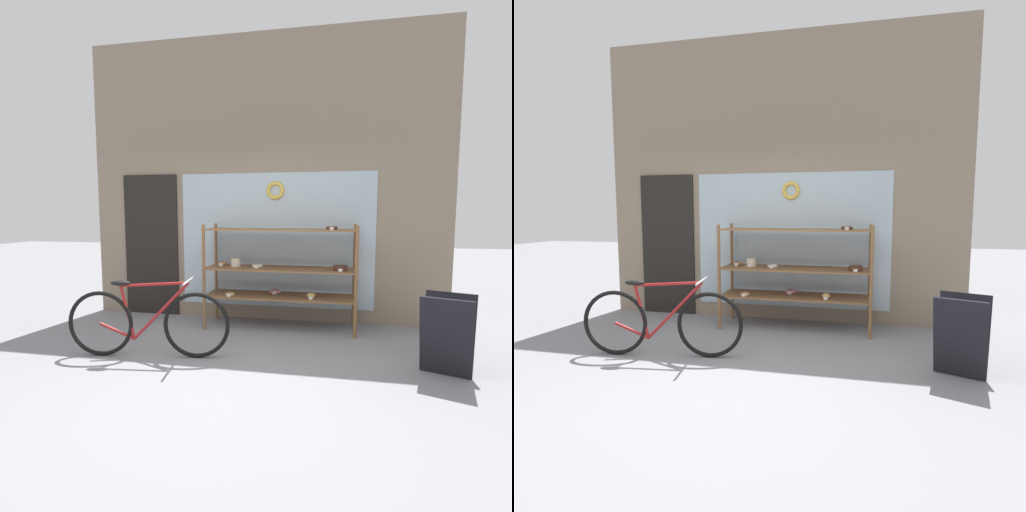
{
  "view_description": "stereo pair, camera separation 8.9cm",
  "coord_description": "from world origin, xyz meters",
  "views": [
    {
      "loc": [
        1.06,
        -3.37,
        1.55
      ],
      "look_at": [
        0.16,
        1.03,
        1.06
      ],
      "focal_mm": 28.0,
      "sensor_mm": 36.0,
      "label": 1
    },
    {
      "loc": [
        1.15,
        -3.35,
        1.55
      ],
      "look_at": [
        0.16,
        1.03,
        1.06
      ],
      "focal_mm": 28.0,
      "sensor_mm": 36.0,
      "label": 2
    }
  ],
  "objects": [
    {
      "name": "sandwich_board",
      "position": [
        2.1,
        0.59,
        0.39
      ],
      "size": [
        0.56,
        0.52,
        0.77
      ],
      "rotation": [
        0.0,
        0.0,
        -0.36
      ],
      "color": "black",
      "rests_on": "ground_plane"
    },
    {
      "name": "bicycle",
      "position": [
        -0.91,
        0.47,
        0.38
      ],
      "size": [
        1.74,
        0.46,
        0.84
      ],
      "rotation": [
        0.0,
        0.0,
        0.14
      ],
      "color": "black",
      "rests_on": "ground_plane"
    },
    {
      "name": "ground_plane",
      "position": [
        0.0,
        0.0,
        0.0
      ],
      "size": [
        30.0,
        30.0,
        0.0
      ],
      "primitive_type": "plane",
      "color": "gray"
    },
    {
      "name": "display_case",
      "position": [
        0.33,
        1.84,
        0.83
      ],
      "size": [
        1.99,
        0.59,
        1.39
      ],
      "color": "brown",
      "rests_on": "ground_plane"
    },
    {
      "name": "storefront_facade",
      "position": [
        -0.04,
        2.27,
        1.93
      ],
      "size": [
        5.12,
        0.13,
        4.0
      ],
      "color": "gray",
      "rests_on": "ground_plane"
    }
  ]
}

